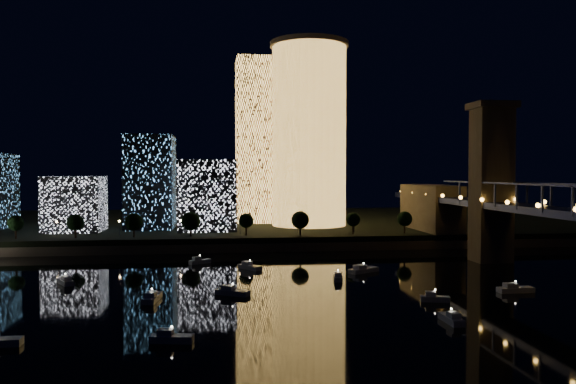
% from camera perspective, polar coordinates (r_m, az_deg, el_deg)
% --- Properties ---
extents(ground, '(520.00, 520.00, 0.00)m').
position_cam_1_polar(ground, '(121.65, 2.76, -11.35)').
color(ground, black).
rests_on(ground, ground).
extents(far_bank, '(420.00, 160.00, 5.00)m').
position_cam_1_polar(far_bank, '(278.49, -2.99, -3.27)').
color(far_bank, black).
rests_on(far_bank, ground).
extents(seawall, '(420.00, 6.00, 3.00)m').
position_cam_1_polar(seawall, '(201.38, -1.32, -5.59)').
color(seawall, '#6B5E4C').
rests_on(seawall, ground).
extents(tower_cylindrical, '(34.00, 34.00, 79.22)m').
position_cam_1_polar(tower_cylindrical, '(245.22, 2.15, 5.89)').
color(tower_cylindrical, '#EFAE4C').
rests_on(tower_cylindrical, far_bank).
extents(tower_rectangular, '(23.78, 23.78, 75.65)m').
position_cam_1_polar(tower_rectangular, '(264.31, -2.70, 5.20)').
color(tower_rectangular, '#EFAE4C').
rests_on(tower_rectangular, far_bank).
extents(midrise_blocks, '(115.89, 43.70, 38.29)m').
position_cam_1_polar(midrise_blocks, '(241.41, -18.52, 0.12)').
color(midrise_blocks, white).
rests_on(midrise_blocks, far_bank).
extents(motorboats, '(135.21, 84.77, 2.78)m').
position_cam_1_polar(motorboats, '(130.45, -4.49, -10.07)').
color(motorboats, silver).
rests_on(motorboats, ground).
extents(esplanade_trees, '(165.75, 6.80, 8.90)m').
position_cam_1_polar(esplanade_trees, '(205.52, -9.91, -2.95)').
color(esplanade_trees, black).
rests_on(esplanade_trees, far_bank).
extents(street_lamps, '(132.70, 0.70, 5.65)m').
position_cam_1_polar(street_lamps, '(211.83, -10.87, -3.20)').
color(street_lamps, black).
rests_on(street_lamps, far_bank).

